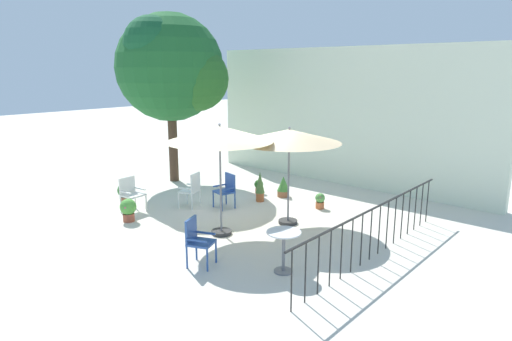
{
  "coord_description": "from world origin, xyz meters",
  "views": [
    {
      "loc": [
        7.04,
        -7.49,
        3.54
      ],
      "look_at": [
        0.0,
        0.54,
        1.08
      ],
      "focal_mm": 31.21,
      "sensor_mm": 36.0,
      "label": 1
    }
  ],
  "objects_px": {
    "patio_chair_2": "(131,192)",
    "potted_plant_0": "(259,186)",
    "patio_chair_3": "(192,188)",
    "patio_chair_0": "(227,188)",
    "patio_umbrella_0": "(220,135)",
    "potted_plant_4": "(283,186)",
    "potted_plant_2": "(260,186)",
    "patio_umbrella_1": "(289,137)",
    "potted_plant_3": "(128,209)",
    "potted_plant_5": "(320,200)",
    "patio_chair_1": "(197,239)",
    "potted_plant_1": "(125,192)",
    "shade_tree": "(172,67)",
    "cafe_table_0": "(284,244)"
  },
  "relations": [
    {
      "from": "patio_umbrella_1",
      "to": "patio_chair_0",
      "type": "height_order",
      "value": "patio_umbrella_1"
    },
    {
      "from": "patio_chair_2",
      "to": "potted_plant_0",
      "type": "relative_size",
      "value": 2.19
    },
    {
      "from": "potted_plant_1",
      "to": "patio_umbrella_1",
      "type": "bearing_deg",
      "value": 20.78
    },
    {
      "from": "cafe_table_0",
      "to": "shade_tree",
      "type": "bearing_deg",
      "value": 156.05
    },
    {
      "from": "patio_chair_0",
      "to": "potted_plant_2",
      "type": "relative_size",
      "value": 1.07
    },
    {
      "from": "shade_tree",
      "to": "potted_plant_3",
      "type": "xyz_separation_m",
      "value": [
        2.23,
        -3.24,
        -3.27
      ]
    },
    {
      "from": "patio_umbrella_1",
      "to": "cafe_table_0",
      "type": "distance_m",
      "value": 2.97
    },
    {
      "from": "potted_plant_2",
      "to": "patio_umbrella_0",
      "type": "bearing_deg",
      "value": -68.19
    },
    {
      "from": "patio_chair_2",
      "to": "patio_chair_3",
      "type": "height_order",
      "value": "patio_chair_3"
    },
    {
      "from": "patio_chair_0",
      "to": "patio_chair_1",
      "type": "relative_size",
      "value": 0.99
    },
    {
      "from": "cafe_table_0",
      "to": "patio_chair_1",
      "type": "bearing_deg",
      "value": -149.45
    },
    {
      "from": "shade_tree",
      "to": "potted_plant_0",
      "type": "xyz_separation_m",
      "value": [
        2.97,
        0.62,
        -3.36
      ]
    },
    {
      "from": "patio_umbrella_0",
      "to": "potted_plant_2",
      "type": "bearing_deg",
      "value": 111.81
    },
    {
      "from": "patio_chair_1",
      "to": "patio_umbrella_0",
      "type": "bearing_deg",
      "value": 119.85
    },
    {
      "from": "patio_chair_2",
      "to": "potted_plant_0",
      "type": "bearing_deg",
      "value": 68.7
    },
    {
      "from": "cafe_table_0",
      "to": "potted_plant_4",
      "type": "xyz_separation_m",
      "value": [
        -2.94,
        3.78,
        -0.23
      ]
    },
    {
      "from": "patio_umbrella_0",
      "to": "potted_plant_0",
      "type": "bearing_deg",
      "value": 116.78
    },
    {
      "from": "patio_chair_1",
      "to": "potted_plant_1",
      "type": "bearing_deg",
      "value": 163.6
    },
    {
      "from": "patio_chair_2",
      "to": "potted_plant_1",
      "type": "bearing_deg",
      "value": 158.08
    },
    {
      "from": "patio_umbrella_0",
      "to": "patio_chair_1",
      "type": "bearing_deg",
      "value": -60.15
    },
    {
      "from": "patio_chair_1",
      "to": "patio_chair_2",
      "type": "distance_m",
      "value": 3.76
    },
    {
      "from": "patio_chair_3",
      "to": "patio_chair_0",
      "type": "bearing_deg",
      "value": 41.39
    },
    {
      "from": "cafe_table_0",
      "to": "potted_plant_0",
      "type": "bearing_deg",
      "value": 135.8
    },
    {
      "from": "potted_plant_4",
      "to": "patio_chair_0",
      "type": "bearing_deg",
      "value": -105.89
    },
    {
      "from": "patio_chair_0",
      "to": "potted_plant_1",
      "type": "bearing_deg",
      "value": -145.79
    },
    {
      "from": "potted_plant_3",
      "to": "potted_plant_5",
      "type": "height_order",
      "value": "potted_plant_3"
    },
    {
      "from": "shade_tree",
      "to": "potted_plant_0",
      "type": "relative_size",
      "value": 12.96
    },
    {
      "from": "shade_tree",
      "to": "patio_chair_1",
      "type": "xyz_separation_m",
      "value": [
        5.27,
        -3.75,
        -3.06
      ]
    },
    {
      "from": "patio_chair_3",
      "to": "potted_plant_0",
      "type": "relative_size",
      "value": 2.28
    },
    {
      "from": "shade_tree",
      "to": "patio_chair_2",
      "type": "height_order",
      "value": "shade_tree"
    },
    {
      "from": "patio_chair_2",
      "to": "potted_plant_4",
      "type": "distance_m",
      "value": 4.15
    },
    {
      "from": "patio_umbrella_0",
      "to": "potted_plant_0",
      "type": "height_order",
      "value": "patio_umbrella_0"
    },
    {
      "from": "patio_umbrella_0",
      "to": "patio_chair_2",
      "type": "bearing_deg",
      "value": -172.04
    },
    {
      "from": "patio_umbrella_0",
      "to": "patio_chair_3",
      "type": "distance_m",
      "value": 2.71
    },
    {
      "from": "potted_plant_4",
      "to": "patio_chair_3",
      "type": "bearing_deg",
      "value": -116.52
    },
    {
      "from": "potted_plant_0",
      "to": "potted_plant_2",
      "type": "height_order",
      "value": "potted_plant_2"
    },
    {
      "from": "potted_plant_1",
      "to": "patio_chair_2",
      "type": "bearing_deg",
      "value": -21.92
    },
    {
      "from": "shade_tree",
      "to": "cafe_table_0",
      "type": "bearing_deg",
      "value": -23.95
    },
    {
      "from": "potted_plant_2",
      "to": "patio_umbrella_1",
      "type": "bearing_deg",
      "value": -28.94
    },
    {
      "from": "cafe_table_0",
      "to": "patio_umbrella_0",
      "type": "bearing_deg",
      "value": 165.03
    },
    {
      "from": "patio_umbrella_1",
      "to": "patio_chair_1",
      "type": "distance_m",
      "value": 3.27
    },
    {
      "from": "cafe_table_0",
      "to": "patio_chair_1",
      "type": "xyz_separation_m",
      "value": [
        -1.37,
        -0.81,
        -0.01
      ]
    },
    {
      "from": "patio_chair_1",
      "to": "shade_tree",
      "type": "bearing_deg",
      "value": 144.55
    },
    {
      "from": "potted_plant_1",
      "to": "potted_plant_0",
      "type": "bearing_deg",
      "value": 56.51
    },
    {
      "from": "potted_plant_2",
      "to": "shade_tree",
      "type": "bearing_deg",
      "value": -179.32
    },
    {
      "from": "potted_plant_1",
      "to": "potted_plant_3",
      "type": "bearing_deg",
      "value": -30.19
    },
    {
      "from": "potted_plant_3",
      "to": "patio_chair_2",
      "type": "bearing_deg",
      "value": 141.17
    },
    {
      "from": "patio_chair_0",
      "to": "potted_plant_4",
      "type": "bearing_deg",
      "value": 74.11
    },
    {
      "from": "patio_umbrella_0",
      "to": "potted_plant_3",
      "type": "relative_size",
      "value": 4.44
    },
    {
      "from": "potted_plant_3",
      "to": "patio_umbrella_1",
      "type": "bearing_deg",
      "value": 38.99
    }
  ]
}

